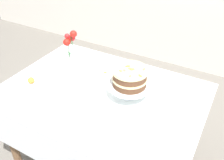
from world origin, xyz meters
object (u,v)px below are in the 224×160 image
Objects in this scene: dining_table at (100,104)px; teacup at (84,104)px; flower_vase at (71,56)px; layer_cake at (130,77)px; fallen_rose at (31,81)px; cake_stand at (129,87)px.

dining_table is 11.23× the size of teacup.
flower_vase is 2.88× the size of teacup.
layer_cake is 1.85× the size of fallen_rose.
cake_stand is 0.08m from layer_cake.
teacup is at bearing -130.00° from layer_cake.
teacup is (0.31, -0.30, -0.12)m from flower_vase.
fallen_rose is (-0.49, 0.03, -0.00)m from teacup.
fallen_rose is at bearing -124.18° from flower_vase.
layer_cake is at bearing 50.00° from teacup.
teacup is at bearing -95.35° from dining_table.
teacup is 0.99× the size of fallen_rose.
layer_cake is at bearing 22.97° from dining_table.
dining_table is 3.90× the size of flower_vase.
cake_stand is 0.73m from fallen_rose.
flower_vase reaches higher than cake_stand.
flower_vase is 0.45m from teacup.
flower_vase is 0.35m from fallen_rose.
flower_vase reaches higher than fallen_rose.
layer_cake reaches higher than dining_table.
cake_stand reaches higher than fallen_rose.
dining_table is 5.99× the size of layer_cake.
teacup reaches higher than fallen_rose.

